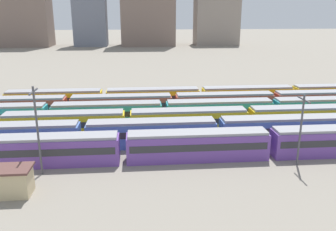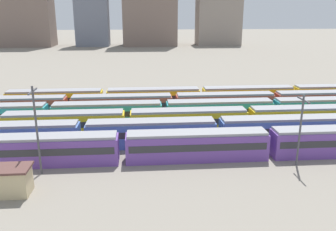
{
  "view_description": "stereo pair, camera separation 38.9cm",
  "coord_description": "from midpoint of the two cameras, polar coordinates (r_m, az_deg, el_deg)",
  "views": [
    {
      "loc": [
        11.85,
        -41.63,
        18.43
      ],
      "look_at": [
        16.6,
        13.0,
        2.04
      ],
      "focal_mm": 37.88,
      "sensor_mm": 36.0,
      "label": 1
    },
    {
      "loc": [
        12.24,
        -41.66,
        18.43
      ],
      "look_at": [
        16.6,
        13.0,
        2.04
      ],
      "focal_mm": 37.88,
      "sensor_mm": 36.0,
      "label": 2
    }
  ],
  "objects": [
    {
      "name": "distant_building_3",
      "position": [
        199.46,
        8.13,
        14.68
      ],
      "size": [
        23.03,
        14.58,
        24.3
      ],
      "primitive_type": "cube",
      "color": "gray",
      "rests_on": "ground_plane"
    },
    {
      "name": "ground_plane",
      "position": [
        58.91,
        -16.13,
        -2.27
      ],
      "size": [
        600.0,
        600.0,
        0.0
      ],
      "primitive_type": "plane",
      "color": "gray"
    },
    {
      "name": "distant_building_0",
      "position": [
        203.25,
        -22.16,
        16.22
      ],
      "size": [
        27.45,
        16.37,
        42.1
      ],
      "primitive_type": "cube",
      "color": "#7A665B",
      "rests_on": "ground_plane"
    },
    {
      "name": "distant_building_1",
      "position": [
        196.18,
        -12.11,
        16.23
      ],
      "size": [
        16.94,
        12.55,
        36.43
      ],
      "primitive_type": "cube",
      "color": "slate",
      "rests_on": "ground_plane"
    },
    {
      "name": "catenary_pole_2",
      "position": [
        45.39,
        20.77,
        -1.72
      ],
      "size": [
        0.24,
        3.2,
        8.89
      ],
      "color": "#4C4C51",
      "rests_on": "ground_plane"
    },
    {
      "name": "catenary_pole_0",
      "position": [
        42.54,
        -20.16,
        -1.7
      ],
      "size": [
        0.24,
        3.2,
        10.47
      ],
      "color": "#4C4C51",
      "rests_on": "ground_plane"
    },
    {
      "name": "train_track_4",
      "position": [
        64.9,
        1.13,
        1.89
      ],
      "size": [
        74.7,
        3.06,
        3.75
      ],
      "color": "#BC4C38",
      "rests_on": "ground_plane"
    },
    {
      "name": "train_track_5",
      "position": [
        76.25,
        19.63,
        3.15
      ],
      "size": [
        112.5,
        3.06,
        3.75
      ],
      "color": "yellow",
      "rests_on": "ground_plane"
    },
    {
      "name": "train_track_3",
      "position": [
        61.1,
        8.41,
        0.77
      ],
      "size": [
        93.6,
        3.06,
        3.75
      ],
      "color": "teal",
      "rests_on": "ground_plane"
    },
    {
      "name": "signal_hut",
      "position": [
        40.32,
        -23.33,
        -9.57
      ],
      "size": [
        3.6,
        3.0,
        3.04
      ],
      "color": "#C6B284",
      "rests_on": "ground_plane"
    }
  ]
}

